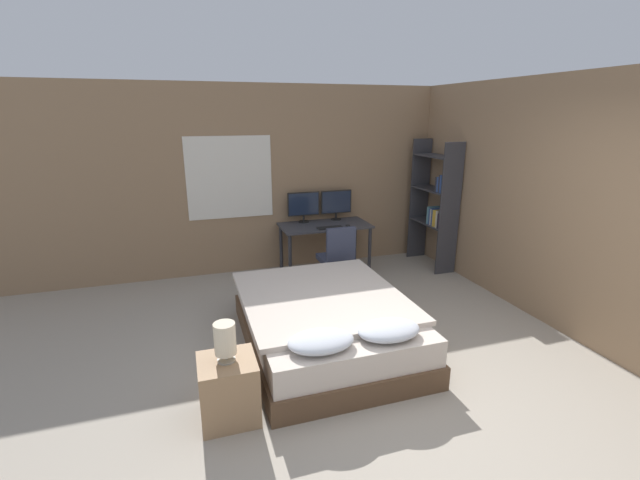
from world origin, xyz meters
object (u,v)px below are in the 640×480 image
(desk, at_px, (325,230))
(monitor_left, at_px, (304,205))
(nightstand, at_px, (229,389))
(monitor_right, at_px, (336,203))
(computer_mouse, at_px, (348,226))
(bedside_lamp, at_px, (225,339))
(bookshelf, at_px, (437,202))
(keyboard, at_px, (330,228))
(office_chair, at_px, (337,264))
(bed, at_px, (325,323))

(desk, relative_size, monitor_left, 2.72)
(nightstand, bearing_deg, monitor_right, 57.19)
(monitor_left, bearing_deg, computer_mouse, -40.87)
(nightstand, xyz_separation_m, bedside_lamp, (0.00, 0.00, 0.43))
(computer_mouse, bearing_deg, bookshelf, -4.14)
(nightstand, relative_size, keyboard, 1.38)
(monitor_left, height_order, keyboard, monitor_left)
(nightstand, bearing_deg, monitor_left, 64.44)
(bookshelf, bearing_deg, nightstand, -143.30)
(office_chair, bearing_deg, computer_mouse, 55.03)
(monitor_right, xyz_separation_m, bookshelf, (1.41, -0.56, 0.04))
(monitor_right, bearing_deg, nightstand, -122.81)
(monitor_right, distance_m, office_chair, 1.18)
(bed, relative_size, computer_mouse, 30.00)
(bed, bearing_deg, bedside_lamp, -143.20)
(nightstand, height_order, keyboard, keyboard)
(office_chair, height_order, bookshelf, bookshelf)
(nightstand, bearing_deg, bookshelf, 36.70)
(office_chair, bearing_deg, nightstand, -127.82)
(desk, distance_m, computer_mouse, 0.37)
(monitor_left, bearing_deg, monitor_right, 0.00)
(nightstand, relative_size, desk, 0.38)
(keyboard, relative_size, office_chair, 0.41)
(monitor_left, relative_size, computer_mouse, 6.89)
(monitor_left, relative_size, monitor_right, 1.00)
(bedside_lamp, relative_size, desk, 0.24)
(nightstand, xyz_separation_m, office_chair, (1.68, 2.16, 0.10))
(monitor_left, distance_m, office_chair, 1.15)
(office_chair, bearing_deg, keyboard, 82.35)
(nightstand, height_order, computer_mouse, computer_mouse)
(bedside_lamp, relative_size, monitor_right, 0.64)
(bedside_lamp, xyz_separation_m, desk, (1.74, 2.87, -0.05))
(bedside_lamp, bearing_deg, bookshelf, 36.70)
(computer_mouse, bearing_deg, bedside_lamp, -127.32)
(desk, relative_size, office_chair, 1.46)
(bed, height_order, desk, desk)
(nightstand, height_order, office_chair, office_chair)
(bedside_lamp, bearing_deg, nightstand, -165.96)
(bedside_lamp, distance_m, keyboard, 3.16)
(bed, xyz_separation_m, monitor_left, (0.43, 2.31, 0.72))
(keyboard, bearing_deg, office_chair, -97.65)
(bed, height_order, keyboard, keyboard)
(desk, bearing_deg, nightstand, -121.25)
(office_chair, bearing_deg, desk, 84.79)
(monitor_right, distance_m, computer_mouse, 0.52)
(bookshelf, bearing_deg, bed, -143.35)
(bedside_lamp, distance_m, bookshelf, 4.27)
(nightstand, height_order, monitor_left, monitor_left)
(computer_mouse, bearing_deg, keyboard, 180.00)
(computer_mouse, bearing_deg, nightstand, -127.32)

